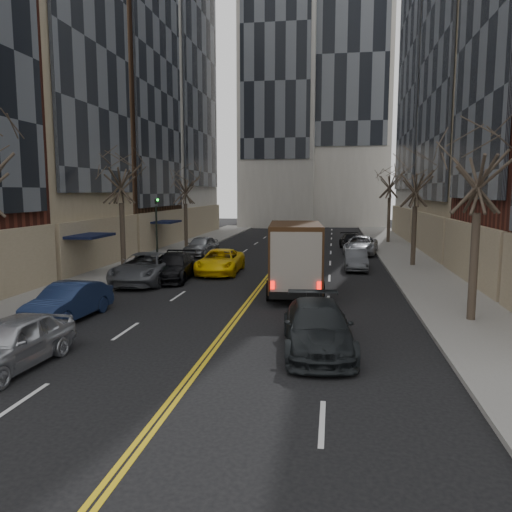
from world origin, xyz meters
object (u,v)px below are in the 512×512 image
Objects in this scene: ups_truck at (295,258)px; observer_sedan at (317,327)px; pedestrian at (302,282)px; taxi at (220,262)px.

ups_truck is 8.67m from observer_sedan.
observer_sedan is at bearing 177.29° from pedestrian.
observer_sedan is at bearing -67.40° from taxi.
observer_sedan reaches higher than taxi.
taxi is at bearing 127.57° from ups_truck.
ups_truck reaches higher than observer_sedan.
taxi is 3.31× the size of pedestrian.
ups_truck is at bearing 93.07° from observer_sedan.
ups_truck is 7.29m from taxi.
observer_sedan is 7.57m from pedestrian.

